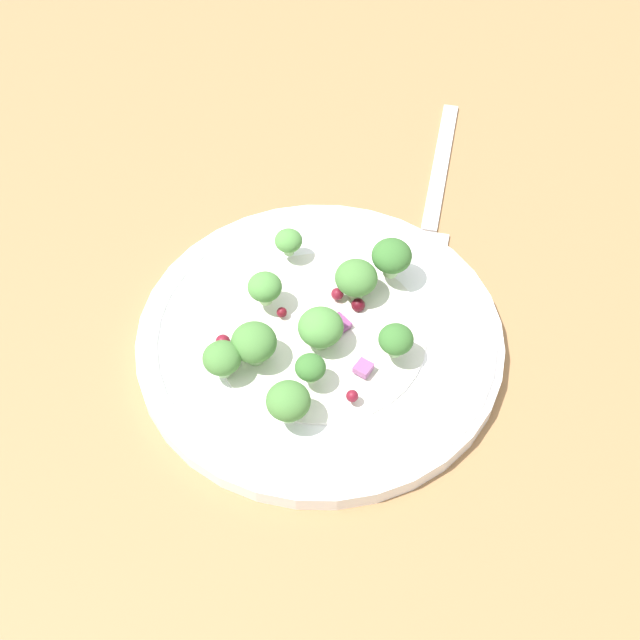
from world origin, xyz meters
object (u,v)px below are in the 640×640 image
Objects in this scene: broccoli_floret_0 at (289,241)px; broccoli_floret_2 at (254,343)px; broccoli_floret_1 at (310,368)px; plate at (320,337)px; fork at (436,189)px.

broccoli_floret_0 is 9.15cm from broccoli_floret_2.
broccoli_floret_0 is 0.66× the size of broccoli_floret_2.
broccoli_floret_1 is 4.06cm from broccoli_floret_2.
plate is 5.28cm from broccoli_floret_2.
plate is at bearing 158.42° from broccoli_floret_2.
broccoli_floret_1 is 0.12× the size of fork.
broccoli_floret_0 is 0.11× the size of fork.
broccoli_floret_0 is 10.95cm from broccoli_floret_1.
fork is (-20.82, -5.00, -2.87)cm from broccoli_floret_1.
broccoli_floret_1 is (7.21, 8.23, 0.03)cm from broccoli_floret_0.
broccoli_floret_1 reaches higher than plate.
broccoli_floret_0 is at bearing -131.21° from broccoli_floret_1.
broccoli_floret_2 reaches higher than fork.
fork is at bearing -177.26° from broccoli_floret_2.
broccoli_floret_1 is 0.67× the size of broccoli_floret_2.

